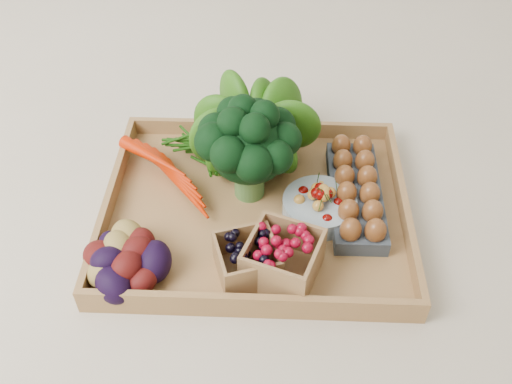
{
  "coord_description": "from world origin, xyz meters",
  "views": [
    {
      "loc": [
        0.03,
        -0.73,
        0.78
      ],
      "look_at": [
        0.0,
        0.0,
        0.06
      ],
      "focal_mm": 40.0,
      "sensor_mm": 36.0,
      "label": 1
    }
  ],
  "objects_px": {
    "broccoli": "(249,164)",
    "tray": "(256,212)",
    "cherry_bowl": "(319,207)",
    "egg_carton": "(355,195)"
  },
  "relations": [
    {
      "from": "cherry_bowl",
      "to": "egg_carton",
      "type": "xyz_separation_m",
      "value": [
        0.07,
        0.04,
        -0.0
      ]
    },
    {
      "from": "tray",
      "to": "cherry_bowl",
      "type": "height_order",
      "value": "cherry_bowl"
    },
    {
      "from": "broccoli",
      "to": "egg_carton",
      "type": "distance_m",
      "value": 0.21
    },
    {
      "from": "tray",
      "to": "egg_carton",
      "type": "xyz_separation_m",
      "value": [
        0.18,
        0.03,
        0.02
      ]
    },
    {
      "from": "broccoli",
      "to": "tray",
      "type": "bearing_deg",
      "value": -71.9
    },
    {
      "from": "tray",
      "to": "egg_carton",
      "type": "bearing_deg",
      "value": 8.7
    },
    {
      "from": "tray",
      "to": "egg_carton",
      "type": "distance_m",
      "value": 0.19
    },
    {
      "from": "tray",
      "to": "broccoli",
      "type": "height_order",
      "value": "broccoli"
    },
    {
      "from": "broccoli",
      "to": "egg_carton",
      "type": "xyz_separation_m",
      "value": [
        0.2,
        -0.02,
        -0.06
      ]
    },
    {
      "from": "cherry_bowl",
      "to": "broccoli",
      "type": "bearing_deg",
      "value": 158.68
    }
  ]
}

